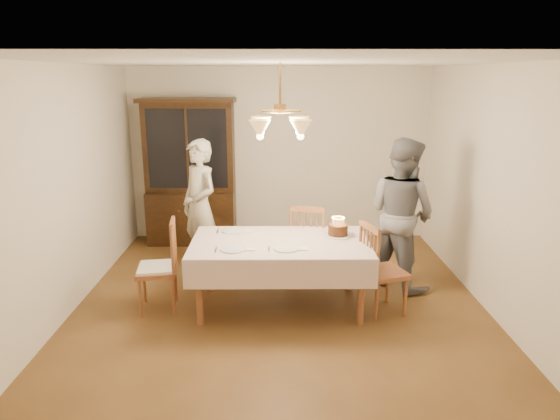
{
  "coord_description": "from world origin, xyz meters",
  "views": [
    {
      "loc": [
        -0.04,
        -5.06,
        2.48
      ],
      "look_at": [
        0.0,
        0.2,
        1.05
      ],
      "focal_mm": 32.0,
      "sensor_mm": 36.0,
      "label": 1
    }
  ],
  "objects_px": {
    "elderly_woman": "(200,206)",
    "birthday_cake": "(338,230)",
    "chair_far_side": "(309,247)",
    "dining_table": "(280,248)",
    "china_hutch": "(191,175)"
  },
  "relations": [
    {
      "from": "elderly_woman",
      "to": "birthday_cake",
      "type": "bearing_deg",
      "value": 20.62
    },
    {
      "from": "chair_far_side",
      "to": "dining_table",
      "type": "bearing_deg",
      "value": -116.75
    },
    {
      "from": "china_hutch",
      "to": "birthday_cake",
      "type": "xyz_separation_m",
      "value": [
        1.96,
        -2.08,
        -0.22
      ]
    },
    {
      "from": "china_hutch",
      "to": "elderly_woman",
      "type": "xyz_separation_m",
      "value": [
        0.3,
        -1.15,
        -0.19
      ]
    },
    {
      "from": "dining_table",
      "to": "birthday_cake",
      "type": "xyz_separation_m",
      "value": [
        0.64,
        0.18,
        0.14
      ]
    },
    {
      "from": "chair_far_side",
      "to": "birthday_cake",
      "type": "xyz_separation_m",
      "value": [
        0.29,
        -0.52,
        0.38
      ]
    },
    {
      "from": "dining_table",
      "to": "china_hutch",
      "type": "bearing_deg",
      "value": 120.36
    },
    {
      "from": "china_hutch",
      "to": "birthday_cake",
      "type": "height_order",
      "value": "china_hutch"
    },
    {
      "from": "dining_table",
      "to": "chair_far_side",
      "type": "height_order",
      "value": "chair_far_side"
    },
    {
      "from": "dining_table",
      "to": "elderly_woman",
      "type": "xyz_separation_m",
      "value": [
        -1.02,
        1.11,
        0.17
      ]
    },
    {
      "from": "dining_table",
      "to": "birthday_cake",
      "type": "distance_m",
      "value": 0.68
    },
    {
      "from": "chair_far_side",
      "to": "china_hutch",
      "type": "bearing_deg",
      "value": 137.18
    },
    {
      "from": "dining_table",
      "to": "china_hutch",
      "type": "distance_m",
      "value": 2.64
    },
    {
      "from": "chair_far_side",
      "to": "elderly_woman",
      "type": "height_order",
      "value": "elderly_woman"
    },
    {
      "from": "dining_table",
      "to": "china_hutch",
      "type": "relative_size",
      "value": 0.88
    }
  ]
}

